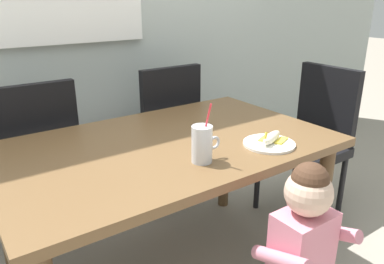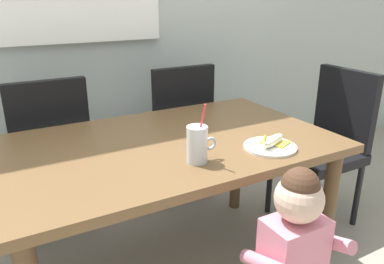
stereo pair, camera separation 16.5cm
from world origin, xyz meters
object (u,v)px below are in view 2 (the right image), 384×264
at_px(dining_table, 169,159).
at_px(dining_chair_right, 176,126).
at_px(dining_chair_far, 328,138).
at_px(peeled_banana, 273,141).
at_px(milk_cup, 198,146).
at_px(toddler_standing, 294,248).
at_px(dining_chair_left, 50,148).
at_px(snack_plate, 270,147).

height_order(dining_table, dining_chair_right, dining_chair_right).
distance_m(dining_chair_far, peeled_banana, 0.84).
height_order(dining_chair_far, milk_cup, milk_cup).
xyz_separation_m(dining_chair_right, dining_chair_far, (0.72, -0.67, 0.00)).
distance_m(dining_chair_right, toddler_standing, 1.37).
bearing_deg(dining_chair_right, dining_chair_left, -0.14).
relative_size(dining_chair_left, milk_cup, 3.86).
height_order(dining_chair_right, peeled_banana, dining_chair_right).
bearing_deg(snack_plate, toddler_standing, -115.76).
height_order(dining_chair_left, snack_plate, dining_chair_left).
bearing_deg(dining_chair_left, peeled_banana, 128.61).
bearing_deg(snack_plate, milk_cup, 175.07).
height_order(snack_plate, peeled_banana, peeled_banana).
xyz_separation_m(dining_chair_right, milk_cup, (-0.38, -0.96, 0.27)).
bearing_deg(dining_chair_right, peeled_banana, 88.77).
bearing_deg(milk_cup, dining_chair_far, 15.07).
bearing_deg(snack_plate, dining_chair_far, 23.40).
bearing_deg(toddler_standing, snack_plate, 64.24).
distance_m(dining_table, dining_chair_far, 1.11).
bearing_deg(toddler_standing, peeled_banana, 62.32).
bearing_deg(milk_cup, dining_table, 91.10).
height_order(dining_chair_right, snack_plate, dining_chair_right).
bearing_deg(dining_chair_left, dining_chair_right, 179.86).
bearing_deg(milk_cup, dining_chair_right, 68.36).
height_order(dining_table, snack_plate, snack_plate).
relative_size(dining_table, snack_plate, 6.53).
relative_size(milk_cup, peeled_banana, 1.41).
relative_size(dining_chair_far, toddler_standing, 1.15).
relative_size(dining_table, dining_chair_far, 1.56).
bearing_deg(dining_chair_left, toddler_standing, 114.07).
distance_m(dining_chair_left, dining_chair_right, 0.82).
relative_size(dining_chair_right, milk_cup, 3.86).
distance_m(toddler_standing, peeled_banana, 0.48).
bearing_deg(dining_chair_right, dining_table, 61.02).
xyz_separation_m(snack_plate, peeled_banana, (0.02, 0.00, 0.03)).
bearing_deg(dining_chair_far, snack_plate, -66.60).
bearing_deg(milk_cup, snack_plate, -4.93).
xyz_separation_m(milk_cup, snack_plate, (0.35, -0.03, -0.06)).
distance_m(milk_cup, snack_plate, 0.35).
height_order(toddler_standing, peeled_banana, toddler_standing).
relative_size(toddler_standing, peeled_banana, 4.77).
height_order(dining_chair_left, milk_cup, milk_cup).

